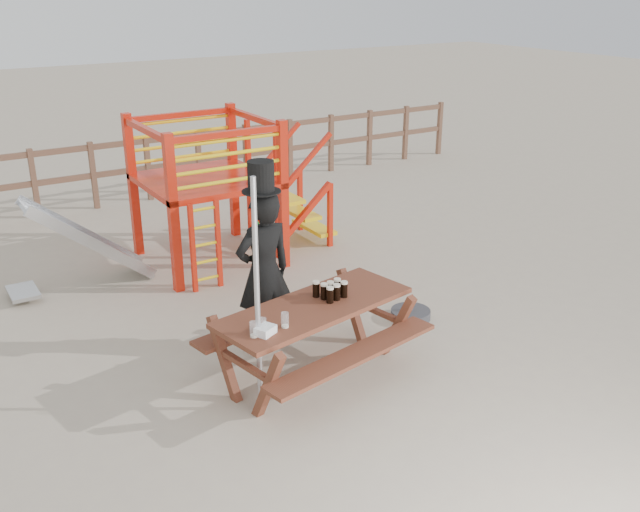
{
  "coord_description": "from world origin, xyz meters",
  "views": [
    {
      "loc": [
        -3.58,
        -5.5,
        3.87
      ],
      "look_at": [
        0.35,
        0.8,
        0.96
      ],
      "focal_mm": 40.0,
      "sensor_mm": 36.0,
      "label": 1
    }
  ],
  "objects": [
    {
      "name": "back_fence",
      "position": [
        0.0,
        7.0,
        0.74
      ],
      "size": [
        15.09,
        0.09,
        1.2
      ],
      "color": "brown",
      "rests_on": "ground"
    },
    {
      "name": "man_with_hat",
      "position": [
        -0.35,
        0.81,
        0.96
      ],
      "size": [
        0.68,
        0.47,
        2.14
      ],
      "rotation": [
        0.0,
        0.0,
        3.2
      ],
      "color": "black",
      "rests_on": "ground"
    },
    {
      "name": "ground",
      "position": [
        0.0,
        0.0,
        0.0
      ],
      "size": [
        60.0,
        60.0,
        0.0
      ],
      "primitive_type": "plane",
      "color": "tan",
      "rests_on": "ground"
    },
    {
      "name": "metal_pole",
      "position": [
        -0.97,
        -0.24,
        1.15
      ],
      "size": [
        0.05,
        0.05,
        2.3
      ],
      "primitive_type": "cylinder",
      "color": "#B2B2B7",
      "rests_on": "ground"
    },
    {
      "name": "empty_glasses",
      "position": [
        -0.88,
        -0.26,
        0.87
      ],
      "size": [
        0.41,
        0.09,
        0.15
      ],
      "color": "silver",
      "rests_on": "picnic_table"
    },
    {
      "name": "playground_fort",
      "position": [
        0.12,
        3.58,
        1.07
      ],
      "size": [
        4.71,
        1.84,
        2.1
      ],
      "color": "red",
      "rests_on": "ground"
    },
    {
      "name": "paper_bag",
      "position": [
        -0.92,
        -0.28,
        0.85
      ],
      "size": [
        0.22,
        0.2,
        0.08
      ],
      "primitive_type": "cube",
      "rotation": [
        0.0,
        0.0,
        0.45
      ],
      "color": "white",
      "rests_on": "picnic_table"
    },
    {
      "name": "parasol_base",
      "position": [
        1.47,
        0.52,
        0.06
      ],
      "size": [
        0.48,
        0.48,
        0.2
      ],
      "color": "#343439",
      "rests_on": "ground"
    },
    {
      "name": "picnic_table",
      "position": [
        -0.2,
        0.01,
        0.51
      ],
      "size": [
        2.31,
        1.79,
        0.81
      ],
      "rotation": [
        0.0,
        0.0,
        0.19
      ],
      "color": "brown",
      "rests_on": "ground"
    },
    {
      "name": "stout_pints",
      "position": [
        0.03,
        0.06,
        0.89
      ],
      "size": [
        0.31,
        0.27,
        0.17
      ],
      "color": "black",
      "rests_on": "picnic_table"
    }
  ]
}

